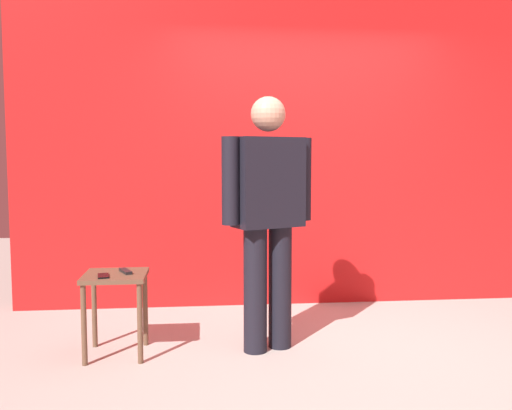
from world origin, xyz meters
The scene contains 6 objects.
ground_plane centered at (0.00, 0.00, 0.00)m, with size 12.00×12.00×0.00m, color #B7B2A8.
back_wall_red centered at (0.00, 1.50, 1.55)m, with size 5.23×0.12×3.10m, color red.
standing_person centered at (-0.51, 0.27, 0.98)m, with size 0.68×0.40×1.76m.
side_table centered at (-1.55, 0.26, 0.45)m, with size 0.42×0.42×0.56m.
cell_phone centered at (-1.61, 0.18, 0.57)m, with size 0.07×0.14×0.01m, color black.
tv_remote centered at (-1.48, 0.29, 0.57)m, with size 0.04×0.17×0.02m, color black.
Camera 1 is at (-0.97, -3.50, 1.35)m, focal length 38.97 mm.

